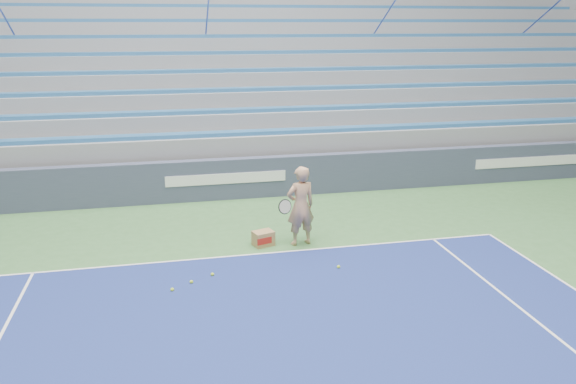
% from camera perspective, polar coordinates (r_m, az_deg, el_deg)
% --- Properties ---
extents(sponsor_barrier, '(30.00, 0.32, 1.10)m').
position_cam_1_polar(sponsor_barrier, '(15.17, -6.32, 1.33)').
color(sponsor_barrier, '#383F56').
rests_on(sponsor_barrier, ground).
extents(bleachers, '(31.00, 9.15, 7.30)m').
position_cam_1_polar(bleachers, '(20.45, -8.23, 10.40)').
color(bleachers, gray).
rests_on(bleachers, ground).
extents(tennis_player, '(0.96, 0.88, 1.73)m').
position_cam_1_polar(tennis_player, '(11.83, 1.27, -1.43)').
color(tennis_player, tan).
rests_on(tennis_player, ground).
extents(ball_box, '(0.50, 0.43, 0.32)m').
position_cam_1_polar(ball_box, '(12.02, -2.53, -4.72)').
color(ball_box, '#977449').
rests_on(ball_box, ground).
extents(tennis_ball_0, '(0.07, 0.07, 0.07)m').
position_cam_1_polar(tennis_ball_0, '(10.29, -11.68, -9.68)').
color(tennis_ball_0, '#B2DC2D').
rests_on(tennis_ball_0, ground).
extents(tennis_ball_1, '(0.07, 0.07, 0.07)m').
position_cam_1_polar(tennis_ball_1, '(10.75, -7.69, -8.29)').
color(tennis_ball_1, '#B2DC2D').
rests_on(tennis_ball_1, ground).
extents(tennis_ball_2, '(0.07, 0.07, 0.07)m').
position_cam_1_polar(tennis_ball_2, '(11.01, 5.16, -7.58)').
color(tennis_ball_2, '#B2DC2D').
rests_on(tennis_ball_2, ground).
extents(tennis_ball_3, '(0.07, 0.07, 0.07)m').
position_cam_1_polar(tennis_ball_3, '(10.51, -9.78, -8.99)').
color(tennis_ball_3, '#B2DC2D').
rests_on(tennis_ball_3, ground).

